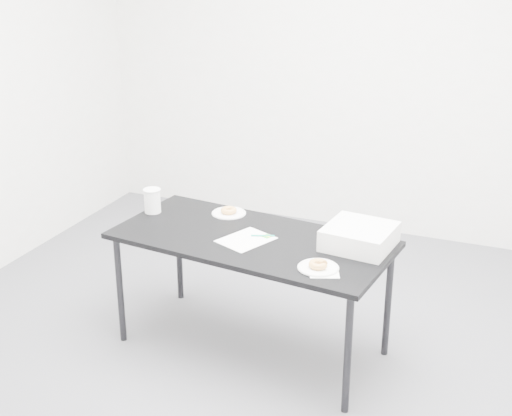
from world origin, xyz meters
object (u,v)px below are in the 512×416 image
at_px(table, 252,246).
at_px(donut_far, 229,210).
at_px(scorecard, 246,240).
at_px(plate_far, 229,213).
at_px(pen, 263,236).
at_px(bakery_box, 359,236).
at_px(coffee_cup, 152,201).
at_px(plate_near, 318,268).
at_px(donut_near, 318,264).

bearing_deg(table, donut_far, 139.88).
height_order(scorecard, plate_far, plate_far).
xyz_separation_m(pen, plate_far, (-0.31, 0.24, -0.00)).
xyz_separation_m(scorecard, plate_far, (-0.24, 0.31, 0.00)).
xyz_separation_m(plate_far, bakery_box, (0.82, -0.16, 0.05)).
relative_size(table, donut_far, 16.65).
bearing_deg(plate_far, coffee_cup, -160.94).
height_order(plate_far, donut_far, donut_far).
distance_m(plate_near, plate_far, 0.87).
xyz_separation_m(donut_near, coffee_cup, (-1.13, 0.35, 0.05)).
height_order(plate_near, coffee_cup, coffee_cup).
height_order(plate_near, donut_far, donut_far).
bearing_deg(scorecard, plate_near, 0.89).
bearing_deg(table, donut_near, -20.43).
height_order(pen, donut_near, donut_near).
relative_size(scorecard, plate_near, 1.35).
height_order(table, pen, pen).
distance_m(scorecard, plate_near, 0.50).
distance_m(pen, donut_far, 0.39).
bearing_deg(plate_near, coffee_cup, 162.71).
bearing_deg(donut_near, donut_far, 144.78).
bearing_deg(coffee_cup, scorecard, -13.86).
relative_size(scorecard, donut_near, 2.88).
distance_m(table, donut_far, 0.38).
bearing_deg(pen, coffee_cup, 152.78).
xyz_separation_m(scorecard, donut_near, (0.47, -0.19, 0.02)).
xyz_separation_m(donut_near, bakery_box, (0.12, 0.34, 0.03)).
xyz_separation_m(plate_near, bakery_box, (0.12, 0.34, 0.05)).
bearing_deg(plate_far, plate_near, -35.22).
bearing_deg(donut_far, plate_far, 0.00).
relative_size(donut_near, plate_far, 0.48).
relative_size(plate_near, donut_near, 2.13).
xyz_separation_m(pen, plate_near, (0.40, -0.26, -0.00)).
relative_size(donut_far, bakery_box, 0.28).
xyz_separation_m(pen, coffee_cup, (-0.73, 0.09, 0.07)).
distance_m(table, pen, 0.09).
bearing_deg(table, pen, 38.66).
xyz_separation_m(table, donut_far, (-0.26, 0.27, 0.07)).
relative_size(plate_near, plate_far, 1.02).
bearing_deg(plate_near, donut_near, 0.00).
distance_m(plate_far, bakery_box, 0.84).
distance_m(donut_near, coffee_cup, 1.19).
distance_m(pen, coffee_cup, 0.74).
height_order(plate_far, coffee_cup, coffee_cup).
height_order(donut_far, bakery_box, bakery_box).
relative_size(pen, donut_far, 1.36).
relative_size(donut_near, donut_far, 1.02).
distance_m(table, donut_near, 0.51).
height_order(scorecard, donut_far, donut_far).
bearing_deg(table, plate_near, -20.43).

